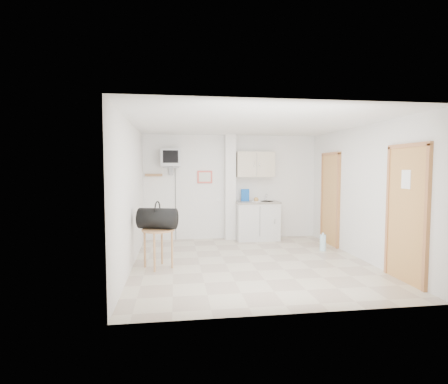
{
  "coord_description": "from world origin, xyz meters",
  "views": [
    {
      "loc": [
        -1.35,
        -6.11,
        1.72
      ],
      "look_at": [
        -0.41,
        0.6,
        1.25
      ],
      "focal_mm": 28.0,
      "sensor_mm": 36.0,
      "label": 1
    }
  ],
  "objects": [
    {
      "name": "round_table",
      "position": [
        -1.65,
        -0.09,
        0.57
      ],
      "size": [
        0.56,
        0.56,
        0.67
      ],
      "rotation": [
        0.0,
        0.0,
        -0.22
      ],
      "color": "#AD814D",
      "rests_on": "ground"
    },
    {
      "name": "kitchenette",
      "position": [
        0.57,
        2.0,
        0.8
      ],
      "size": [
        1.03,
        0.58,
        2.1
      ],
      "color": "silver",
      "rests_on": "ground"
    },
    {
      "name": "duffel_bag",
      "position": [
        -1.66,
        -0.07,
        0.86
      ],
      "size": [
        0.72,
        0.52,
        0.48
      ],
      "rotation": [
        0.0,
        0.0,
        -0.28
      ],
      "color": "black",
      "rests_on": "round_table"
    },
    {
      "name": "crt_television",
      "position": [
        -1.45,
        2.02,
        1.94
      ],
      "size": [
        0.44,
        0.45,
        2.15
      ],
      "color": "slate",
      "rests_on": "ground"
    },
    {
      "name": "water_bottle",
      "position": [
        1.68,
        0.7,
        0.17
      ],
      "size": [
        0.13,
        0.13,
        0.38
      ],
      "color": "#B9E5F4",
      "rests_on": "ground"
    },
    {
      "name": "room_envelope",
      "position": [
        0.24,
        0.09,
        1.54
      ],
      "size": [
        4.24,
        4.54,
        2.55
      ],
      "color": "white",
      "rests_on": "ground"
    },
    {
      "name": "ground",
      "position": [
        0.0,
        0.0,
        0.0
      ],
      "size": [
        4.5,
        4.5,
        0.0
      ],
      "primitive_type": "plane",
      "color": "beige",
      "rests_on": "ground"
    }
  ]
}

